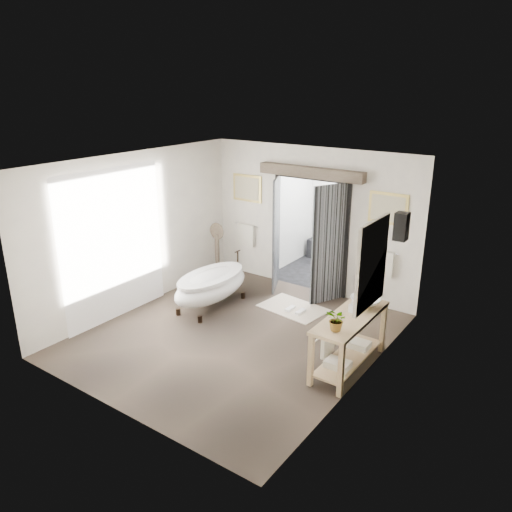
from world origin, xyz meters
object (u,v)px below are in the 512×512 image
Objects in this scene: clawfoot_tub at (211,285)px; vanity at (348,337)px; basin at (366,302)px; rug at (293,308)px.

clawfoot_tub reaches higher than vanity.
basin is (0.07, 0.41, 0.42)m from vanity.
vanity is (3.02, -0.49, 0.07)m from clawfoot_tub.
basin is at bearing -1.34° from clawfoot_tub.
vanity is at bearing -37.25° from rug.
vanity is at bearing -80.87° from basin.
basin is at bearing 80.37° from vanity.
vanity is at bearing -9.11° from clawfoot_tub.
clawfoot_tub is at bearing -162.59° from basin.
clawfoot_tub is 1.61m from rug.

